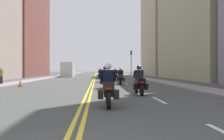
% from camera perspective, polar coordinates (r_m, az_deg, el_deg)
% --- Properties ---
extents(ground_plane, '(264.00, 264.00, 0.00)m').
position_cam_1_polar(ground_plane, '(50.62, -4.10, -1.50)').
color(ground_plane, '#444644').
extents(sidewalk_left, '(2.03, 144.00, 0.12)m').
position_cam_1_polar(sidewalk_left, '(51.26, -12.61, -1.41)').
color(sidewalk_left, gray).
rests_on(sidewalk_left, ground).
extents(sidewalk_right, '(2.03, 144.00, 0.12)m').
position_cam_1_polar(sidewalk_right, '(51.11, 4.44, -1.42)').
color(sidewalk_right, gray).
rests_on(sidewalk_right, ground).
extents(centreline_yellow_inner, '(0.12, 132.00, 0.01)m').
position_cam_1_polar(centreline_yellow_inner, '(50.62, -4.23, -1.50)').
color(centreline_yellow_inner, yellow).
rests_on(centreline_yellow_inner, ground).
extents(centreline_yellow_outer, '(0.12, 132.00, 0.01)m').
position_cam_1_polar(centreline_yellow_outer, '(50.62, -3.96, -1.50)').
color(centreline_yellow_outer, yellow).
rests_on(centreline_yellow_outer, ground).
extents(lane_dashes_white, '(0.14, 56.40, 0.01)m').
position_cam_1_polar(lane_dashes_white, '(31.75, 1.51, -2.42)').
color(lane_dashes_white, silver).
rests_on(lane_dashes_white, ground).
extents(building_right_1, '(8.77, 21.17, 18.88)m').
position_cam_1_polar(building_right_1, '(38.60, 21.51, 12.11)').
color(building_right_1, '#999F83').
rests_on(building_right_1, ground).
extents(building_left_2, '(8.50, 21.47, 23.57)m').
position_cam_1_polar(building_left_2, '(55.93, -21.39, 10.78)').
color(building_left_2, brown).
rests_on(building_left_2, ground).
extents(building_right_2, '(8.30, 15.91, 24.24)m').
position_cam_1_polar(building_right_2, '(57.84, 12.55, 10.76)').
color(building_right_2, '#A7A688').
rests_on(building_right_2, ground).
extents(motorcycle_0, '(0.77, 2.11, 1.65)m').
position_cam_1_polar(motorcycle_0, '(8.87, -0.96, -4.64)').
color(motorcycle_0, black).
rests_on(motorcycle_0, ground).
extents(motorcycle_1, '(0.76, 2.23, 1.64)m').
position_cam_1_polar(motorcycle_1, '(13.11, 6.60, -3.16)').
color(motorcycle_1, black).
rests_on(motorcycle_1, ground).
extents(motorcycle_2, '(0.78, 2.14, 1.64)m').
position_cam_1_polar(motorcycle_2, '(17.29, -1.72, -2.35)').
color(motorcycle_2, black).
rests_on(motorcycle_2, ground).
extents(motorcycle_3, '(0.77, 2.14, 1.63)m').
position_cam_1_polar(motorcycle_3, '(22.14, 2.06, -1.82)').
color(motorcycle_3, black).
rests_on(motorcycle_3, ground).
extents(motorcycle_4, '(0.78, 2.17, 1.58)m').
position_cam_1_polar(motorcycle_4, '(26.22, -2.42, -1.54)').
color(motorcycle_4, black).
rests_on(motorcycle_4, ground).
extents(motorcycle_5, '(0.77, 2.19, 1.65)m').
position_cam_1_polar(motorcycle_5, '(31.39, 0.77, -1.28)').
color(motorcycle_5, black).
rests_on(motorcycle_5, ground).
extents(motorcycle_6, '(0.77, 2.17, 1.68)m').
position_cam_1_polar(motorcycle_6, '(35.09, -2.89, -1.11)').
color(motorcycle_6, black).
rests_on(motorcycle_6, ground).
extents(traffic_cone_0, '(0.31, 0.31, 0.63)m').
position_cam_1_polar(traffic_cone_0, '(20.79, -21.32, -2.88)').
color(traffic_cone_0, black).
rests_on(traffic_cone_0, ground).
extents(traffic_light_far, '(0.28, 0.38, 5.05)m').
position_cam_1_polar(traffic_light_far, '(45.47, 4.66, 2.67)').
color(traffic_light_far, black).
rests_on(traffic_light_far, ground).
extents(pedestrian_0, '(0.37, 0.24, 1.61)m').
position_cam_1_polar(pedestrian_0, '(23.64, -25.31, -1.29)').
color(pedestrian_0, '#222C38').
rests_on(pedestrian_0, ground).
extents(parked_truck, '(2.20, 6.50, 2.80)m').
position_cam_1_polar(parked_truck, '(46.72, -10.51, -0.07)').
color(parked_truck, silver).
rests_on(parked_truck, ground).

